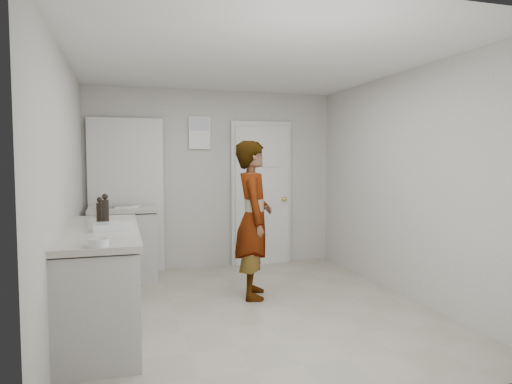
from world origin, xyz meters
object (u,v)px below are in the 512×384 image
object	(u,v)px
spice_jar	(106,218)
oil_cruet_a	(100,211)
person	(254,219)
cake_mix_box	(100,210)
oil_cruet_b	(105,210)
egg_bowl	(98,243)
baking_dish	(114,227)

from	to	relation	value
spice_jar	oil_cruet_a	distance (m)	0.13
person	spice_jar	bearing A→B (deg)	112.05
oil_cruet_a	spice_jar	bearing A→B (deg)	60.83
cake_mix_box	oil_cruet_a	size ratio (longest dim) A/B	0.66
person	oil_cruet_b	world-z (taller)	person
egg_bowl	person	bearing A→B (deg)	44.23
oil_cruet_b	baking_dish	bearing A→B (deg)	-74.54
spice_jar	egg_bowl	xyz separation A→B (m)	(-0.02, -1.28, -0.01)
person	spice_jar	xyz separation A→B (m)	(-1.54, -0.23, 0.10)
spice_jar	baking_dish	size ratio (longest dim) A/B	0.22
baking_dish	egg_bowl	xyz separation A→B (m)	(-0.09, -0.76, 0.00)
person	egg_bowl	xyz separation A→B (m)	(-1.56, -1.52, 0.09)
cake_mix_box	oil_cruet_a	bearing A→B (deg)	-75.44
oil_cruet_a	baking_dish	xyz separation A→B (m)	(0.13, -0.43, -0.09)
egg_bowl	cake_mix_box	bearing A→B (deg)	91.74
person	spice_jar	world-z (taller)	person
person	oil_cruet_a	size ratio (longest dim) A/B	6.86
cake_mix_box	spice_jar	xyz separation A→B (m)	(0.07, -0.39, -0.05)
cake_mix_box	oil_cruet_a	distance (m)	0.49
spice_jar	oil_cruet_a	xyz separation A→B (m)	(-0.05, -0.09, 0.08)
cake_mix_box	egg_bowl	size ratio (longest dim) A/B	1.16
person	egg_bowl	bearing A→B (deg)	147.66
cake_mix_box	oil_cruet_b	world-z (taller)	oil_cruet_b
egg_bowl	oil_cruet_b	bearing A→B (deg)	89.07
cake_mix_box	oil_cruet_b	size ratio (longest dim) A/B	0.57
oil_cruet_b	egg_bowl	size ratio (longest dim) A/B	2.04
spice_jar	oil_cruet_b	size ratio (longest dim) A/B	0.25
spice_jar	baking_dish	world-z (taller)	spice_jar
egg_bowl	spice_jar	bearing A→B (deg)	89.30
person	oil_cruet_a	bearing A→B (deg)	115.02
person	cake_mix_box	world-z (taller)	person
oil_cruet_a	egg_bowl	xyz separation A→B (m)	(0.04, -1.19, -0.09)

